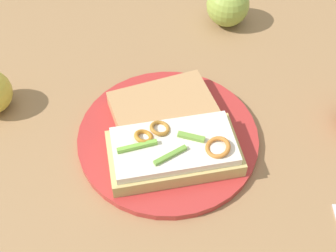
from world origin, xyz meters
TOP-DOWN VIEW (x-y plane):
  - ground_plane at (0.00, 0.00)m, footprint 2.00×2.00m
  - plate at (0.00, 0.00)m, footprint 0.26×0.26m
  - sandwich at (-0.02, 0.04)m, footprint 0.20×0.17m
  - bread_slice_side at (0.02, -0.04)m, footprint 0.17×0.16m
  - apple_0 at (-0.02, -0.29)m, footprint 0.10×0.10m

SIDE VIEW (x-z plane):
  - ground_plane at x=0.00m, z-range 0.00..0.00m
  - plate at x=0.00m, z-range 0.00..0.01m
  - bread_slice_side at x=0.02m, z-range 0.01..0.04m
  - sandwich at x=-0.02m, z-range 0.01..0.05m
  - apple_0 at x=-0.02m, z-range 0.00..0.08m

